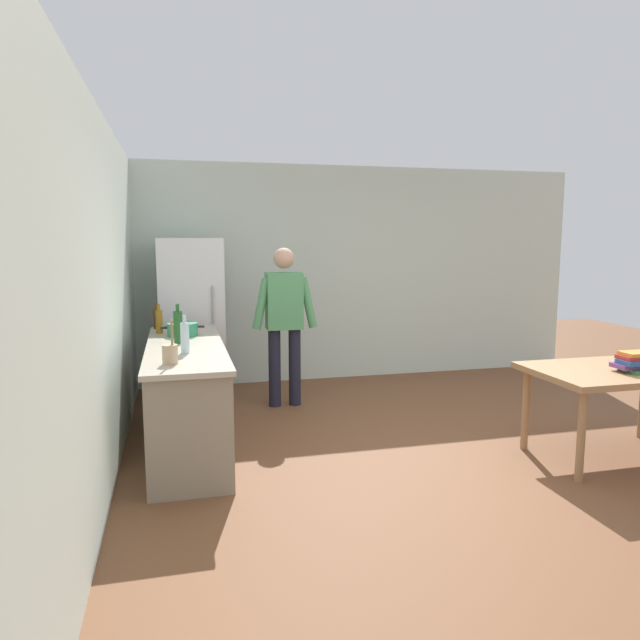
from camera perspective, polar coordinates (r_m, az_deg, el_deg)
ground_plane at (r=4.97m, az=11.83°, el=-13.29°), size 14.00×14.00×0.00m
wall_back at (r=7.45m, az=2.02°, el=4.60°), size 6.40×0.12×2.70m
wall_left at (r=4.41m, az=-21.03°, el=1.75°), size 0.12×5.60×2.70m
kitchen_counter at (r=5.13m, az=-13.00°, el=-7.33°), size 0.64×2.20×0.90m
refrigerator at (r=6.61m, az=-12.54°, el=0.07°), size 0.70×0.67×1.80m
person at (r=6.15m, az=-3.54°, el=0.40°), size 0.70×0.22×1.70m
dining_table at (r=5.30m, az=27.33°, el=-5.07°), size 1.40×0.90×0.75m
cooking_pot at (r=5.50m, az=-13.41°, el=-0.89°), size 0.40×0.28×0.12m
utensil_jar at (r=4.27m, az=-14.57°, el=-3.18°), size 0.11×0.11×0.32m
bottle_water_clear at (r=4.64m, az=-13.18°, el=-1.68°), size 0.07×0.07×0.30m
bottle_wine_green at (r=5.09m, az=-13.82°, el=-0.63°), size 0.08×0.08×0.34m
bottle_oil_amber at (r=5.69m, az=-15.57°, el=-0.11°), size 0.06×0.06×0.28m
bottle_beer_brown at (r=5.99m, az=-15.85°, el=0.17°), size 0.06×0.06×0.26m
book_stack at (r=5.19m, az=28.70°, el=-3.66°), size 0.30×0.22×0.16m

